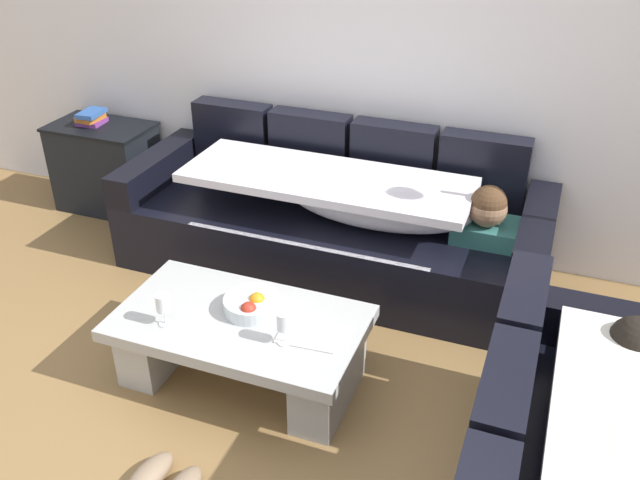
% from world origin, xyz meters
% --- Properties ---
extents(ground_plane, '(14.00, 14.00, 0.00)m').
position_xyz_m(ground_plane, '(0.00, 0.00, 0.00)').
color(ground_plane, olive).
extents(back_wall, '(9.00, 0.10, 2.70)m').
position_xyz_m(back_wall, '(0.00, 2.15, 1.35)').
color(back_wall, white).
rests_on(back_wall, ground_plane).
extents(couch_along_wall, '(2.59, 0.92, 0.88)m').
position_xyz_m(couch_along_wall, '(-0.18, 1.63, 0.33)').
color(couch_along_wall, black).
rests_on(couch_along_wall, ground_plane).
extents(coffee_table, '(1.20, 0.68, 0.38)m').
position_xyz_m(coffee_table, '(-0.28, 0.48, 0.24)').
color(coffee_table, '#B0B1AF').
rests_on(coffee_table, ground_plane).
extents(fruit_bowl, '(0.28, 0.28, 0.10)m').
position_xyz_m(fruit_bowl, '(-0.24, 0.55, 0.42)').
color(fruit_bowl, silver).
rests_on(fruit_bowl, coffee_table).
extents(wine_glass_near_left, '(0.07, 0.07, 0.17)m').
position_xyz_m(wine_glass_near_left, '(-0.58, 0.31, 0.50)').
color(wine_glass_near_left, silver).
rests_on(wine_glass_near_left, coffee_table).
extents(wine_glass_near_right, '(0.07, 0.07, 0.17)m').
position_xyz_m(wine_glass_near_right, '(-0.00, 0.38, 0.50)').
color(wine_glass_near_right, silver).
rests_on(wine_glass_near_right, coffee_table).
extents(open_magazine, '(0.29, 0.23, 0.01)m').
position_xyz_m(open_magazine, '(0.09, 0.47, 0.39)').
color(open_magazine, white).
rests_on(open_magazine, coffee_table).
extents(side_cabinet, '(0.72, 0.44, 0.64)m').
position_xyz_m(side_cabinet, '(-2.06, 1.85, 0.32)').
color(side_cabinet, black).
rests_on(side_cabinet, ground_plane).
extents(book_stack_on_cabinet, '(0.18, 0.22, 0.10)m').
position_xyz_m(book_stack_on_cabinet, '(-2.12, 1.85, 0.69)').
color(book_stack_on_cabinet, '#72337F').
rests_on(book_stack_on_cabinet, side_cabinet).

